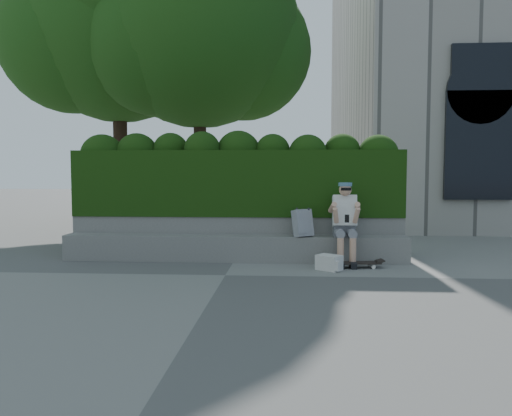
# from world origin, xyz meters

# --- Properties ---
(ground) EXTENTS (80.00, 80.00, 0.00)m
(ground) POSITION_xyz_m (0.00, 0.00, 0.00)
(ground) COLOR slate
(ground) RESTS_ON ground
(bench_ledge) EXTENTS (6.00, 0.45, 0.45)m
(bench_ledge) POSITION_xyz_m (0.00, 1.25, 0.23)
(bench_ledge) COLOR gray
(bench_ledge) RESTS_ON ground
(planter_wall) EXTENTS (6.00, 0.50, 0.75)m
(planter_wall) POSITION_xyz_m (0.00, 1.73, 0.38)
(planter_wall) COLOR gray
(planter_wall) RESTS_ON ground
(hedge) EXTENTS (6.00, 1.00, 1.20)m
(hedge) POSITION_xyz_m (0.00, 1.95, 1.35)
(hedge) COLOR black
(hedge) RESTS_ON planter_wall
(tree_left) EXTENTS (5.02, 5.02, 7.72)m
(tree_left) POSITION_xyz_m (-1.32, 5.34, 5.19)
(tree_left) COLOR black
(tree_left) RESTS_ON ground
(tree_right) EXTENTS (4.99, 4.99, 7.90)m
(tree_right) POSITION_xyz_m (-3.60, 5.94, 5.39)
(tree_right) COLOR black
(tree_right) RESTS_ON ground
(person) EXTENTS (0.40, 0.76, 1.38)m
(person) POSITION_xyz_m (1.90, 1.07, 0.75)
(person) COLOR slate
(person) RESTS_ON ground
(skateboard) EXTENTS (0.92, 0.34, 0.09)m
(skateboard) POSITION_xyz_m (1.99, 0.70, 0.08)
(skateboard) COLOR black
(skateboard) RESTS_ON ground
(backpack_plaid) EXTENTS (0.36, 0.31, 0.46)m
(backpack_plaid) POSITION_xyz_m (1.19, 1.15, 0.68)
(backpack_plaid) COLOR #ADADB2
(backpack_plaid) RESTS_ON bench_ledge
(backpack_ground) EXTENTS (0.45, 0.43, 0.24)m
(backpack_ground) POSITION_xyz_m (1.60, 0.52, 0.12)
(backpack_ground) COLOR silver
(backpack_ground) RESTS_ON ground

